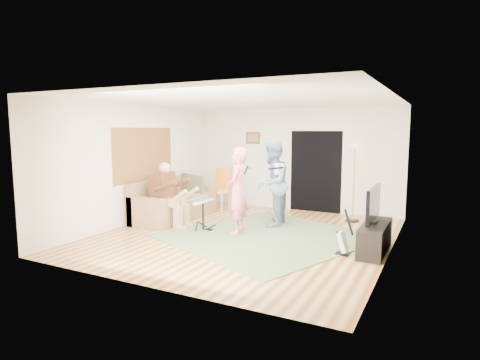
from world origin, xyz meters
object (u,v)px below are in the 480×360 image
Objects in this scene: drum_kit at (203,217)px; dining_chair at (220,195)px; television at (373,204)px; singer at (237,191)px; guitarist at (272,183)px; tv_cabinet at (375,238)px; sofa at (172,205)px; guitar_spare at (343,242)px; torchiere_lamp at (354,169)px.

drum_kit is 2.25m from dining_chair.
television reaches higher than dining_chair.
guitarist is (0.38, 0.93, 0.07)m from singer.
dining_chair is 0.77× the size of tv_cabinet.
drum_kit is 0.58× the size of television.
dining_chair is (0.51, 1.46, 0.07)m from sofa.
television reaches higher than guitar_spare.
dining_chair is at bearing 110.60° from drum_kit.
sofa is 4.84m from tv_cabinet.
guitar_spare is 2.85m from torchiere_lamp.
singer is 1.27× the size of tv_cabinet.
guitarist reaches higher than tv_cabinet.
television is (2.30, -0.95, -0.10)m from guitarist.
sofa is 4.47m from guitar_spare.
tv_cabinet is (4.80, -0.56, -0.06)m from sofa.
guitarist is 1.76× the size of dining_chair.
drum_kit is 0.35× the size of guitarist.
guitar_spare is at bearing -30.83° from dining_chair.
guitar_spare is 0.57× the size of tv_cabinet.
guitarist reaches higher than sofa.
torchiere_lamp reaches higher than television.
singer is at bearing 8.45° from drum_kit.
sofa reaches higher than drum_kit.
torchiere_lamp is at bearing 40.75° from drum_kit.
drum_kit is at bearing -178.46° from tv_cabinet.
guitar_spare is at bearing -12.86° from sofa.
sofa is 1.67× the size of tv_cabinet.
torchiere_lamp is 1.67× the size of dining_chair.
torchiere_lamp reaches higher than singer.
tv_cabinet is at bearing 0.00° from television.
drum_kit is at bearing 173.57° from guitar_spare.
torchiere_lamp is (3.97, 1.65, 0.92)m from sofa.
tv_cabinet is at bearing -23.42° from dining_chair.
guitarist is at bearing -140.40° from torchiere_lamp.
sofa is 4.82m from television.
torchiere_lamp is 1.55× the size of television.
guitar_spare is at bearing -132.58° from television.
dining_chair is at bearing 70.66° from sofa.
dining_chair is at bearing 154.86° from tv_cabinet.
dining_chair is at bearing 147.45° from guitar_spare.
guitarist is at bearing 42.22° from drum_kit.
singer is (0.77, 0.11, 0.59)m from drum_kit.
television is at bearing 47.42° from guitar_spare.
drum_kit is at bearing -67.67° from dining_chair.
guitar_spare is 4.56m from dining_chair.
drum_kit is 0.48× the size of tv_cabinet.
drum_kit is 0.37× the size of torchiere_lamp.
television is at bearing 76.26° from singer.
drum_kit is 3.50m from television.
guitar_spare reaches higher than tv_cabinet.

